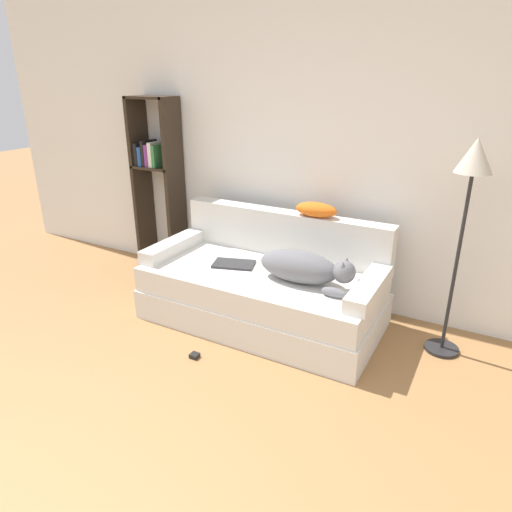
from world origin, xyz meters
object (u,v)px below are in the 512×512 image
Objects in this scene: throw_pillow at (316,210)px; power_adapter at (195,356)px; dog at (304,267)px; floor_lamp at (470,185)px; bookshelf at (156,175)px; couch at (262,296)px; laptop at (234,264)px.

throw_pillow is 5.72× the size of power_adapter.
floor_lamp reaches higher than dog.
throw_pillow is 1.64m from bookshelf.
dog is (0.36, -0.05, 0.34)m from couch.
bookshelf is 2.71m from floor_lamp.
laptop is 0.79m from power_adapter.
power_adapter is at bearing -101.07° from laptop.
throw_pillow is at bearing 54.17° from couch.
couch is 31.23× the size of power_adapter.
bookshelf is (-1.73, 0.50, 0.39)m from dog.
couch is 1.10× the size of bookshelf.
laptop is at bearing -170.55° from floor_lamp.
bookshelf is 1.11× the size of floor_lamp.
power_adapter is (0.08, -0.66, -0.43)m from laptop.
throw_pillow reaches higher than laptop.
floor_lamp is 25.45× the size of power_adapter.
floor_lamp reaches higher than laptop.
dog is at bearing -20.86° from laptop.
dog is 0.98m from power_adapter.
dog is 12.26× the size of power_adapter.
floor_lamp reaches higher than couch.
laptop is at bearing -175.67° from couch.
floor_lamp reaches higher than throw_pillow.
power_adapter is (-0.16, -0.68, -0.20)m from couch.
bookshelf reaches higher than couch.
laptop is 1.09× the size of throw_pillow.
floor_lamp is (1.32, 0.24, 0.98)m from couch.
power_adapter is (-1.48, -0.92, -1.17)m from floor_lamp.
bookshelf reaches higher than laptop.
dog is 1.84m from bookshelf.
floor_lamp is 2.10m from power_adapter.
bookshelf reaches higher than floor_lamp.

